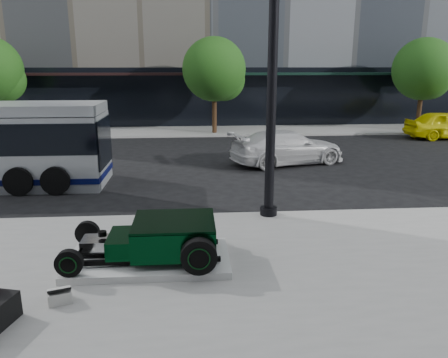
{
  "coord_description": "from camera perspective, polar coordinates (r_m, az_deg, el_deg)",
  "views": [
    {
      "loc": [
        -0.43,
        -13.8,
        4.26
      ],
      "look_at": [
        0.44,
        -2.29,
        1.2
      ],
      "focal_mm": 35.0,
      "sensor_mm": 36.0,
      "label": 1
    }
  ],
  "objects": [
    {
      "name": "ground",
      "position": [
        14.45,
        -2.41,
        -2.31
      ],
      "size": [
        120.0,
        120.0,
        0.0
      ],
      "primitive_type": "plane",
      "color": "black",
      "rests_on": "ground"
    },
    {
      "name": "sidewalk_far",
      "position": [
        28.12,
        -3.41,
        6.25
      ],
      "size": [
        70.0,
        4.0,
        0.12
      ],
      "primitive_type": "cube",
      "color": "gray",
      "rests_on": "ground"
    },
    {
      "name": "street_trees",
      "position": [
        26.92,
        -0.99,
        13.82
      ],
      "size": [
        29.8,
        3.8,
        5.7
      ],
      "color": "black",
      "rests_on": "sidewalk_far"
    },
    {
      "name": "display_plinth",
      "position": [
        9.64,
        -9.72,
        -10.33
      ],
      "size": [
        3.4,
        1.8,
        0.15
      ],
      "primitive_type": "cube",
      "color": "silver",
      "rests_on": "sidewalk_near"
    },
    {
      "name": "hot_rod",
      "position": [
        9.41,
        -7.82,
        -7.55
      ],
      "size": [
        3.22,
        2.0,
        0.81
      ],
      "color": "black",
      "rests_on": "display_plinth"
    },
    {
      "name": "info_plaque",
      "position": [
        8.59,
        -20.67,
        -14.07
      ],
      "size": [
        0.48,
        0.41,
        0.31
      ],
      "color": "silver",
      "rests_on": "sidewalk_near"
    },
    {
      "name": "lamppost",
      "position": [
        11.76,
        6.35,
        14.25
      ],
      "size": [
        0.48,
        0.48,
        8.73
      ],
      "color": "black",
      "rests_on": "sidewalk_near"
    },
    {
      "name": "white_sedan",
      "position": [
        19.23,
        8.31,
        4.13
      ],
      "size": [
        5.42,
        3.38,
        1.46
      ],
      "primitive_type": "imported",
      "rotation": [
        0.0,
        0.0,
        1.85
      ],
      "color": "silver",
      "rests_on": "ground"
    },
    {
      "name": "yellow_taxi",
      "position": [
        28.61,
        27.16,
        6.3
      ],
      "size": [
        4.73,
        1.96,
        1.6
      ],
      "primitive_type": "imported",
      "rotation": [
        0.0,
        0.0,
        1.56
      ],
      "color": "yellow",
      "rests_on": "ground"
    }
  ]
}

